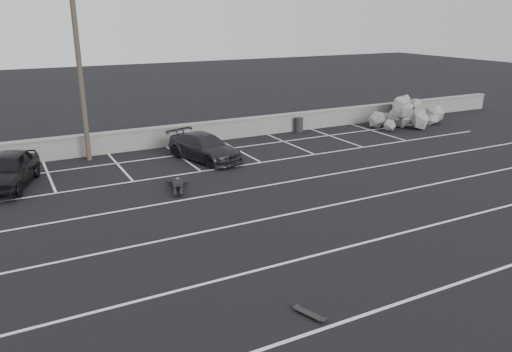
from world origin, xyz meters
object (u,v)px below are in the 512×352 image
utility_pole (79,62)px  car_right (205,147)px  trash_bin (299,125)px  car_left (8,170)px  person (178,182)px  skateboard (310,314)px  riprap_pile (406,116)px

utility_pole → car_right: bearing=-27.2°
trash_bin → car_right: bearing=-157.7°
car_left → person: car_left is taller
car_right → skateboard: 13.46m
riprap_pile → utility_pole: bearing=177.1°
car_right → utility_pole: size_ratio=0.47×
car_left → skateboard: (5.61, -13.08, -0.64)m
car_left → car_right: 8.40m
car_left → skateboard: bearing=-47.5°
car_right → person: (-2.47, -3.22, -0.37)m
utility_pole → skateboard: (2.09, -15.66, -4.50)m
car_right → utility_pole: bearing=135.7°
person → car_right: bearing=71.2°
trash_bin → riprap_pile: bearing=-11.0°
riprap_pile → trash_bin: bearing=169.0°
person → skateboard: (-0.32, -9.94, -0.17)m
utility_pole → riprap_pile: 19.42m
person → skateboard: 9.95m
car_right → skateboard: (-2.78, -13.15, -0.54)m
car_left → utility_pole: bearing=55.5°
car_right → person: 4.07m
riprap_pile → car_left: bearing=-175.9°
utility_pole → car_left: bearing=-143.8°
person → trash_bin: bearing=51.3°
car_left → car_right: bearing=19.7°
skateboard → utility_pole: bearing=77.8°
car_right → riprap_pile: 14.18m
utility_pole → trash_bin: size_ratio=10.68×
trash_bin → riprap_pile: riprap_pile is taller
trash_bin → skateboard: 18.86m
car_right → person: car_right is taller
car_right → skateboard: bearing=-119.0°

